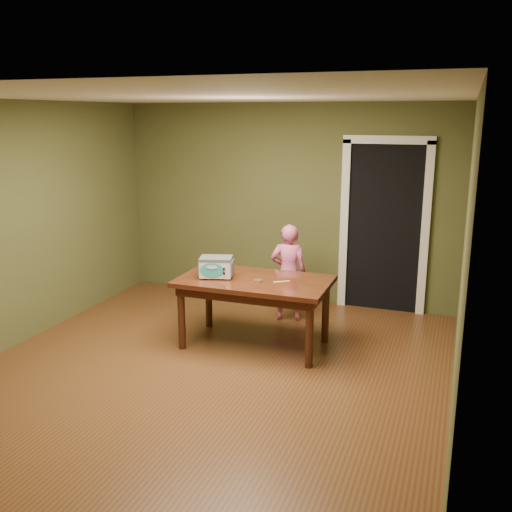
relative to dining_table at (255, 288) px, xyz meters
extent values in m
plane|color=brown|center=(-0.19, -0.80, -0.65)|extent=(5.00, 5.00, 0.00)
cube|color=#4F532C|center=(-0.19, 1.70, 0.65)|extent=(4.50, 0.02, 2.60)
cube|color=#4F532C|center=(-0.19, -3.30, 0.65)|extent=(4.50, 0.02, 2.60)
cube|color=#4F532C|center=(-2.44, -0.80, 0.65)|extent=(0.02, 5.00, 2.60)
cube|color=#4F532C|center=(2.06, -0.80, 0.65)|extent=(0.02, 5.00, 2.60)
cube|color=white|center=(-0.19, -0.80, 1.95)|extent=(4.50, 5.00, 0.02)
cube|color=black|center=(1.11, 2.00, 0.40)|extent=(0.90, 0.60, 2.10)
cube|color=black|center=(1.11, 1.68, 0.40)|extent=(0.90, 0.02, 2.10)
cube|color=white|center=(0.61, 1.67, 0.40)|extent=(0.10, 0.06, 2.20)
cube|color=white|center=(1.61, 1.67, 0.40)|extent=(0.10, 0.06, 2.20)
cube|color=white|center=(1.11, 1.67, 1.50)|extent=(1.10, 0.06, 0.10)
cube|color=#35140C|center=(0.00, 0.00, 0.07)|extent=(1.61, 0.91, 0.05)
cube|color=#35180D|center=(0.00, 0.00, 0.00)|extent=(1.49, 0.79, 0.10)
cylinder|color=#35180D|center=(-0.70, -0.36, -0.30)|extent=(0.08, 0.08, 0.70)
cylinder|color=#35180D|center=(-0.70, 0.34, -0.30)|extent=(0.08, 0.08, 0.70)
cylinder|color=#35180D|center=(0.70, -0.34, -0.30)|extent=(0.08, 0.08, 0.70)
cylinder|color=#35180D|center=(0.70, 0.36, -0.30)|extent=(0.08, 0.08, 0.70)
cylinder|color=#4C4F54|center=(-0.52, -0.20, 0.11)|extent=(0.02, 0.02, 0.01)
cylinder|color=#4C4F54|center=(-0.57, -0.03, 0.11)|extent=(0.02, 0.02, 0.01)
cylinder|color=#4C4F54|center=(-0.25, -0.13, 0.11)|extent=(0.02, 0.02, 0.01)
cylinder|color=#4C4F54|center=(-0.30, 0.05, 0.11)|extent=(0.02, 0.02, 0.01)
cube|color=silver|center=(-0.41, -0.08, 0.21)|extent=(0.39, 0.32, 0.19)
cube|color=#4C4F54|center=(-0.41, -0.08, 0.31)|extent=(0.39, 0.33, 0.03)
cube|color=#4C4F54|center=(-0.58, -0.13, 0.21)|extent=(0.07, 0.21, 0.15)
cube|color=#4C4F54|center=(-0.24, -0.03, 0.21)|extent=(0.07, 0.21, 0.15)
ellipsoid|color=teal|center=(-0.40, -0.20, 0.21)|extent=(0.24, 0.08, 0.16)
cylinder|color=black|center=(-0.28, -0.17, 0.23)|extent=(0.03, 0.02, 0.02)
cylinder|color=black|center=(-0.28, -0.17, 0.18)|extent=(0.02, 0.02, 0.02)
cylinder|color=silver|center=(0.07, -0.09, 0.11)|extent=(0.10, 0.10, 0.02)
cylinder|color=#55331C|center=(0.07, -0.09, 0.12)|extent=(0.09, 0.09, 0.01)
cube|color=#D9CE5E|center=(0.31, -0.01, 0.10)|extent=(0.16, 0.13, 0.01)
imported|color=#DD5B91|center=(0.10, 0.89, -0.06)|extent=(0.49, 0.39, 1.19)
camera|label=1|loc=(2.02, -5.44, 1.80)|focal=40.00mm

